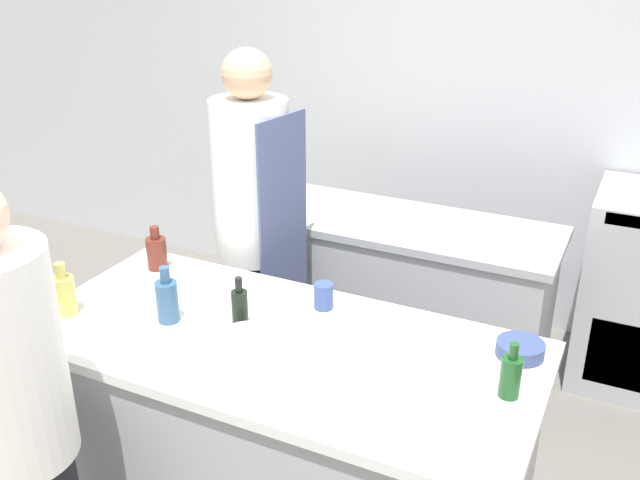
# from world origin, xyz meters

# --- Properties ---
(wall_back) EXTENTS (8.00, 0.06, 2.80)m
(wall_back) POSITION_xyz_m (0.00, 2.13, 1.40)
(wall_back) COLOR silver
(wall_back) RESTS_ON ground_plane
(prep_counter) EXTENTS (1.86, 0.86, 0.89)m
(prep_counter) POSITION_xyz_m (0.00, 0.00, 0.45)
(prep_counter) COLOR #A8AAAF
(prep_counter) RESTS_ON ground_plane
(pass_counter) EXTENTS (1.61, 0.60, 0.89)m
(pass_counter) POSITION_xyz_m (-0.00, 1.25, 0.45)
(pass_counter) COLOR #A8AAAF
(pass_counter) RESTS_ON ground_plane
(chef_at_prep_near) EXTENTS (0.39, 0.37, 1.64)m
(chef_at_prep_near) POSITION_xyz_m (-0.51, -0.73, 0.82)
(chef_at_prep_near) COLOR black
(chef_at_prep_near) RESTS_ON ground_plane
(chef_at_stove) EXTENTS (0.39, 0.37, 1.78)m
(chef_at_stove) POSITION_xyz_m (-0.52, 0.72, 0.90)
(chef_at_stove) COLOR black
(chef_at_stove) RESTS_ON ground_plane
(bottle_olive_oil) EXTENTS (0.06, 0.06, 0.20)m
(bottle_olive_oil) POSITION_xyz_m (-0.17, 0.02, 0.97)
(bottle_olive_oil) COLOR black
(bottle_olive_oil) RESTS_ON prep_counter
(bottle_vinegar) EXTENTS (0.09, 0.09, 0.21)m
(bottle_vinegar) POSITION_xyz_m (-0.81, -0.18, 0.98)
(bottle_vinegar) COLOR #B2A84C
(bottle_vinegar) RESTS_ON prep_counter
(bottle_wine) EXTENTS (0.08, 0.08, 0.22)m
(bottle_wine) POSITION_xyz_m (-0.43, -0.06, 0.98)
(bottle_wine) COLOR #2D5175
(bottle_wine) RESTS_ON prep_counter
(bottle_cooking_oil) EXTENTS (0.09, 0.09, 0.19)m
(bottle_cooking_oil) POSITION_xyz_m (-0.74, 0.29, 0.97)
(bottle_cooking_oil) COLOR #5B2319
(bottle_cooking_oil) RESTS_ON prep_counter
(bottle_sauce) EXTENTS (0.07, 0.07, 0.19)m
(bottle_sauce) POSITION_xyz_m (0.81, 0.03, 0.97)
(bottle_sauce) COLOR #19471E
(bottle_sauce) RESTS_ON prep_counter
(bottle_water) EXTENTS (0.07, 0.07, 0.26)m
(bottle_water) POSITION_xyz_m (0.33, -0.07, 0.99)
(bottle_water) COLOR silver
(bottle_water) RESTS_ON prep_counter
(bowl_mixing_large) EXTENTS (0.21, 0.21, 0.06)m
(bowl_mixing_large) POSITION_xyz_m (-0.05, -0.11, 0.92)
(bowl_mixing_large) COLOR white
(bowl_mixing_large) RESTS_ON prep_counter
(bowl_prep_small) EXTENTS (0.17, 0.17, 0.05)m
(bowl_prep_small) POSITION_xyz_m (0.80, 0.27, 0.92)
(bowl_prep_small) COLOR navy
(bowl_prep_small) RESTS_ON prep_counter
(cup) EXTENTS (0.07, 0.07, 0.10)m
(cup) POSITION_xyz_m (0.05, 0.28, 0.94)
(cup) COLOR #33477F
(cup) RESTS_ON prep_counter
(cutting_board) EXTENTS (0.40, 0.24, 0.01)m
(cutting_board) POSITION_xyz_m (0.62, -0.15, 0.90)
(cutting_board) COLOR white
(cutting_board) RESTS_ON prep_counter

